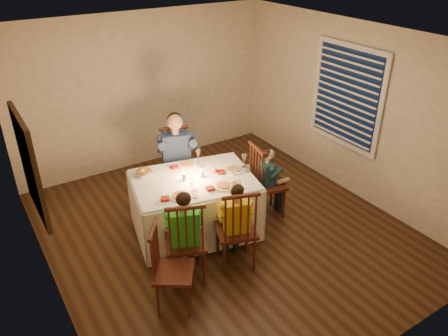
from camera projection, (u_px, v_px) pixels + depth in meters
ground at (225, 229)px, 6.08m from camera, size 5.00×5.00×0.00m
wall_left at (37, 196)px, 4.40m from camera, size 0.02×5.00×2.60m
wall_right at (351, 111)px, 6.52m from camera, size 0.02×5.00×2.60m
wall_back at (145, 91)px, 7.32m from camera, size 4.50×0.02×2.60m
ceiling at (225, 39)px, 4.84m from camera, size 5.00×5.00×0.00m
dining_table at (194, 194)px, 5.78m from camera, size 1.79×1.45×0.80m
chair_adult at (179, 198)px, 6.80m from camera, size 0.58×0.56×1.12m
chair_near_left at (187, 275)px, 5.27m from camera, size 0.59×0.58×1.12m
chair_near_right at (235, 262)px, 5.47m from camera, size 0.58×0.57×1.12m
chair_end at (266, 213)px, 6.43m from camera, size 0.51×0.53×1.12m
chair_extra at (176, 304)px, 4.87m from camera, size 0.58×0.59×1.05m
adult at (179, 198)px, 6.80m from camera, size 0.67×0.64×1.40m
child_green at (187, 275)px, 5.27m from camera, size 0.54×0.52×1.19m
child_yellow at (235, 262)px, 5.47m from camera, size 0.50×0.48×1.15m
child_teal at (266, 213)px, 6.43m from camera, size 0.37×0.39×1.05m
setting_adult at (188, 165)px, 5.98m from camera, size 0.31×0.31×0.02m
setting_green at (180, 196)px, 5.27m from camera, size 0.31×0.31×0.02m
setting_yellow at (224, 186)px, 5.48m from camera, size 0.31×0.31×0.02m
setting_teal at (234, 170)px, 5.85m from camera, size 0.31×0.31×0.02m
candle_left at (185, 177)px, 5.61m from camera, size 0.06×0.06×0.10m
candle_right at (201, 174)px, 5.68m from camera, size 0.06×0.06×0.10m
squash at (142, 172)px, 5.74m from camera, size 0.09×0.09×0.09m
orange_fruit at (214, 170)px, 5.79m from camera, size 0.08×0.08×0.08m
serving_bowl at (144, 173)px, 5.74m from camera, size 0.24×0.24×0.06m
wall_mirror at (30, 166)px, 4.54m from camera, size 0.06×0.95×1.15m
window_blinds at (346, 96)px, 6.48m from camera, size 0.07×1.34×1.54m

